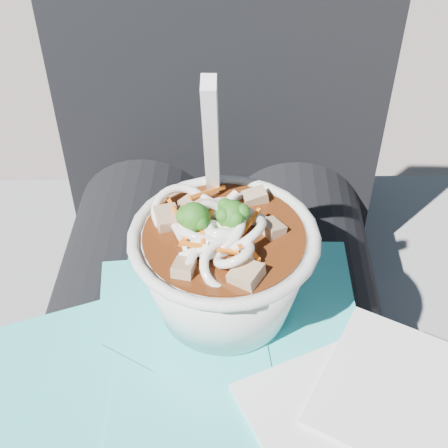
{
  "coord_description": "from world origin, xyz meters",
  "views": [
    {
      "loc": [
        0.02,
        -0.32,
        1.04
      ],
      "look_at": [
        0.01,
        0.01,
        0.74
      ],
      "focal_mm": 50.0,
      "sensor_mm": 36.0,
      "label": 1
    }
  ],
  "objects_px": {
    "plastic_bag": "(192,369)",
    "udon_bowl": "(223,260)",
    "stone_ledge": "(219,422)",
    "lap": "(211,384)",
    "person_body": "(215,293)"
  },
  "relations": [
    {
      "from": "lap",
      "to": "plastic_bag",
      "type": "distance_m",
      "value": 0.1
    },
    {
      "from": "plastic_bag",
      "to": "udon_bowl",
      "type": "bearing_deg",
      "value": 69.34
    },
    {
      "from": "person_body",
      "to": "udon_bowl",
      "type": "bearing_deg",
      "value": -82.76
    },
    {
      "from": "stone_ledge",
      "to": "plastic_bag",
      "type": "height_order",
      "value": "plastic_bag"
    },
    {
      "from": "person_body",
      "to": "plastic_bag",
      "type": "bearing_deg",
      "value": -94.68
    },
    {
      "from": "stone_ledge",
      "to": "lap",
      "type": "xyz_separation_m",
      "value": [
        0.0,
        -0.15,
        0.32
      ]
    },
    {
      "from": "stone_ledge",
      "to": "udon_bowl",
      "type": "distance_m",
      "value": 0.48
    },
    {
      "from": "person_body",
      "to": "udon_bowl",
      "type": "relative_size",
      "value": 5.28
    },
    {
      "from": "lap",
      "to": "plastic_bag",
      "type": "height_order",
      "value": "plastic_bag"
    },
    {
      "from": "lap",
      "to": "person_body",
      "type": "bearing_deg",
      "value": 90.0
    },
    {
      "from": "person_body",
      "to": "plastic_bag",
      "type": "height_order",
      "value": "person_body"
    },
    {
      "from": "stone_ledge",
      "to": "plastic_bag",
      "type": "relative_size",
      "value": 3.09
    },
    {
      "from": "stone_ledge",
      "to": "plastic_bag",
      "type": "distance_m",
      "value": 0.45
    },
    {
      "from": "stone_ledge",
      "to": "lap",
      "type": "height_order",
      "value": "lap"
    },
    {
      "from": "stone_ledge",
      "to": "udon_bowl",
      "type": "relative_size",
      "value": 5.12
    }
  ]
}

